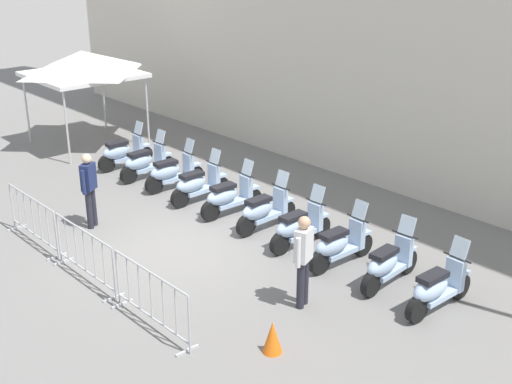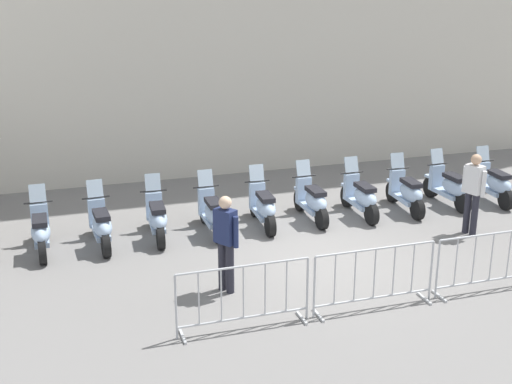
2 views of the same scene
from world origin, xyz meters
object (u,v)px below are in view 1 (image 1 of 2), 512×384
(motorcycle_6, at_px, (299,227))
(motorcycle_8, at_px, (388,264))
(motorcycle_9, at_px, (437,288))
(barrier_segment_1, at_px, (85,255))
(traffic_cone, at_px, (272,337))
(officer_near_row_end, at_px, (89,186))
(motorcycle_4, at_px, (229,197))
(barrier_segment_0, at_px, (33,220))
(motorcycle_0, at_px, (123,152))
(motorcycle_7, at_px, (339,245))
(officer_mid_plaza, at_px, (303,256))
(canopy_tent, at_px, (82,64))
(motorcycle_2, at_px, (172,172))
(motorcycle_5, at_px, (264,210))
(barrier_segment_2, at_px, (151,300))
(motorcycle_1, at_px, (145,162))
(motorcycle_3, at_px, (198,184))

(motorcycle_6, xyz_separation_m, motorcycle_8, (2.29, 0.08, 0.00))
(motorcycle_9, bearing_deg, barrier_segment_1, -141.46)
(traffic_cone, bearing_deg, barrier_segment_1, -165.45)
(motorcycle_6, distance_m, officer_near_row_end, 4.73)
(motorcycle_4, xyz_separation_m, barrier_segment_0, (-1.58, -4.07, 0.07))
(traffic_cone, bearing_deg, motorcycle_0, 162.78)
(motorcycle_8, height_order, officer_near_row_end, officer_near_row_end)
(motorcycle_7, distance_m, officer_mid_plaza, 1.81)
(motorcycle_9, bearing_deg, officer_mid_plaza, -136.08)
(barrier_segment_0, distance_m, canopy_tent, 7.37)
(officer_near_row_end, bearing_deg, motorcycle_6, 35.89)
(motorcycle_2, xyz_separation_m, officer_near_row_end, (0.76, -2.71, 0.53))
(motorcycle_8, distance_m, barrier_segment_1, 5.71)
(motorcycle_2, bearing_deg, motorcycle_7, 0.39)
(motorcycle_4, distance_m, traffic_cone, 5.58)
(motorcycle_6, distance_m, officer_mid_plaza, 2.44)
(motorcycle_5, relative_size, motorcycle_9, 1.00)
(motorcycle_9, xyz_separation_m, traffic_cone, (-0.99, -2.98, -0.18))
(motorcycle_8, height_order, barrier_segment_2, motorcycle_8)
(motorcycle_0, xyz_separation_m, motorcycle_7, (7.99, 0.11, 0.00))
(motorcycle_2, height_order, motorcycle_6, same)
(motorcycle_4, xyz_separation_m, motorcycle_8, (4.57, 0.09, 0.00))
(motorcycle_4, relative_size, officer_near_row_end, 1.00)
(motorcycle_6, xyz_separation_m, canopy_tent, (-9.50, 0.25, 2.06))
(barrier_segment_1, height_order, officer_near_row_end, officer_near_row_end)
(motorcycle_1, distance_m, motorcycle_6, 5.70)
(motorcycle_3, xyz_separation_m, motorcycle_7, (4.56, 0.07, 0.00))
(barrier_segment_1, bearing_deg, motorcycle_5, 82.90)
(motorcycle_9, height_order, traffic_cone, motorcycle_9)
(motorcycle_8, height_order, officer_mid_plaza, officer_mid_plaza)
(motorcycle_3, height_order, motorcycle_5, same)
(motorcycle_3, height_order, barrier_segment_0, motorcycle_3)
(motorcycle_6, bearing_deg, motorcycle_5, 177.20)
(motorcycle_1, distance_m, motorcycle_5, 4.56)
(motorcycle_1, distance_m, motorcycle_8, 7.99)
(motorcycle_0, relative_size, officer_mid_plaza, 1.00)
(motorcycle_1, height_order, officer_near_row_end, officer_near_row_end)
(motorcycle_8, distance_m, canopy_tent, 11.96)
(motorcycle_7, xyz_separation_m, motorcycle_9, (2.28, -0.01, 0.00))
(motorcycle_1, xyz_separation_m, motorcycle_4, (3.42, 0.12, 0.00))
(motorcycle_2, xyz_separation_m, officer_mid_plaza, (6.31, -1.59, 0.53))
(motorcycle_1, relative_size, barrier_segment_2, 0.81)
(motorcycle_6, height_order, barrier_segment_1, motorcycle_6)
(officer_near_row_end, distance_m, officer_mid_plaza, 5.66)
(motorcycle_9, xyz_separation_m, barrier_segment_2, (-2.86, -4.01, 0.07))
(motorcycle_8, height_order, barrier_segment_0, motorcycle_8)
(motorcycle_6, xyz_separation_m, barrier_segment_0, (-3.87, -4.08, 0.07))
(motorcycle_4, bearing_deg, motorcycle_3, -176.88)
(barrier_segment_0, xyz_separation_m, barrier_segment_2, (4.43, 0.06, 0.00))
(motorcycle_4, height_order, motorcycle_7, same)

